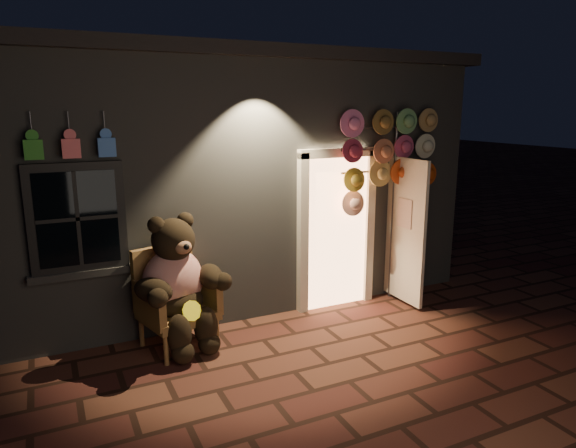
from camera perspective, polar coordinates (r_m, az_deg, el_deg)
ground at (r=5.61m, az=0.73°, el=-16.10°), size 60.00×60.00×0.00m
shop_building at (r=8.72m, az=-10.99°, el=6.18°), size 7.30×5.95×3.51m
wicker_armchair at (r=6.11m, az=-12.61°, el=-8.01°), size 0.93×0.88×1.15m
teddy_bear at (r=5.91m, az=-12.16°, el=-6.53°), size 1.09×0.98×1.56m
hat_rack at (r=7.11m, az=11.16°, el=7.54°), size 1.51×0.22×2.67m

